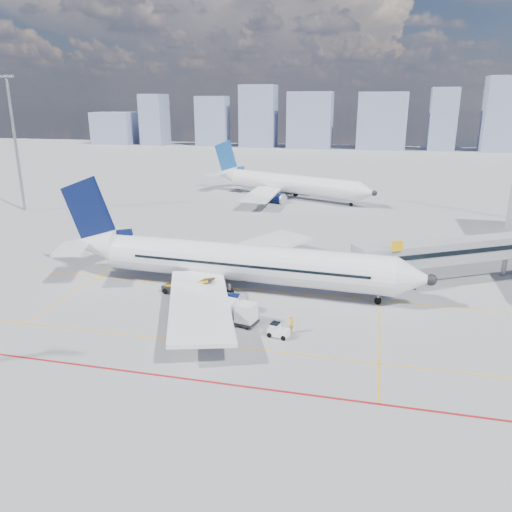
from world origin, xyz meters
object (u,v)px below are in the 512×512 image
at_px(cargo_dolly, 237,312).
at_px(ramp_worker, 291,324).
at_px(main_aircraft, 230,262).
at_px(baggage_tug, 278,330).
at_px(belt_loader, 183,289).
at_px(second_aircraft, 286,183).

distance_m(cargo_dolly, ramp_worker, 5.61).
relative_size(main_aircraft, cargo_dolly, 9.99).
relative_size(baggage_tug, belt_loader, 0.31).
bearing_deg(baggage_tug, belt_loader, 160.94).
xyz_separation_m(main_aircraft, ramp_worker, (8.81, -9.91, -2.34)).
height_order(main_aircraft, cargo_dolly, main_aircraft).
bearing_deg(belt_loader, cargo_dolly, -16.76).
bearing_deg(main_aircraft, second_aircraft, 96.81).
bearing_deg(ramp_worker, cargo_dolly, 99.96).
bearing_deg(belt_loader, baggage_tug, -12.35).
relative_size(second_aircraft, belt_loader, 5.93).
xyz_separation_m(second_aircraft, ramp_worker, (12.51, -67.35, -2.35)).
height_order(baggage_tug, ramp_worker, ramp_worker).
relative_size(second_aircraft, ramp_worker, 23.19).
bearing_deg(second_aircraft, ramp_worker, -55.86).
height_order(main_aircraft, belt_loader, main_aircraft).
bearing_deg(ramp_worker, second_aircraft, 28.38).
height_order(second_aircraft, belt_loader, second_aircraft).
bearing_deg(main_aircraft, cargo_dolly, -67.22).
bearing_deg(cargo_dolly, second_aircraft, 108.49).
relative_size(main_aircraft, baggage_tug, 21.00).
xyz_separation_m(baggage_tug, cargo_dolly, (-4.45, 1.89, 0.61)).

